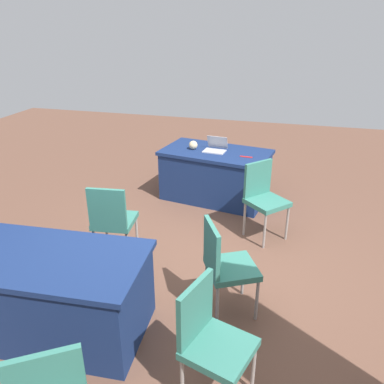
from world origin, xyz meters
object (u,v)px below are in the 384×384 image
yarn_ball (193,145)px  table_foreground (215,175)px  laptop_silver (215,148)px  chair_back_row (211,337)px  chair_aisle (112,218)px  scissors_red (246,157)px  table_mid_left (43,292)px  chair_tucked_right (225,263)px  chair_tucked_left (264,195)px

yarn_ball → table_foreground: bearing=-179.4°
laptop_silver → yarn_ball: bearing=7.2°
chair_back_row → laptop_silver: size_ratio=2.77×
chair_aisle → laptop_silver: size_ratio=2.80×
yarn_ball → scissors_red: (-0.83, 0.16, -0.06)m
table_foreground → yarn_ball: bearing=0.6°
table_foreground → table_mid_left: size_ratio=0.91×
chair_back_row → yarn_ball: bearing=-145.7°
chair_tucked_right → laptop_silver: 2.62m
chair_tucked_right → chair_aisle: size_ratio=0.98×
chair_back_row → scissors_red: chair_back_row is taller
yarn_ball → chair_back_row: bearing=106.8°
chair_tucked_left → scissors_red: bearing=-114.8°
chair_tucked_right → chair_back_row: bearing=-23.3°
chair_aisle → yarn_ball: bearing=72.0°
chair_tucked_left → yarn_ball: size_ratio=7.46×
table_mid_left → chair_tucked_left: chair_tucked_left is taller
table_mid_left → laptop_silver: (-0.87, -3.16, 0.42)m
table_foreground → chair_back_row: chair_back_row is taller
table_mid_left → scissors_red: size_ratio=10.58×
yarn_ball → laptop_silver: bearing=-179.1°
table_mid_left → yarn_ball: (-0.53, -3.16, 0.45)m
table_foreground → table_mid_left: bearing=74.4°
table_mid_left → yarn_ball: yarn_ball is taller
chair_tucked_left → chair_back_row: 2.49m
chair_tucked_right → yarn_ball: size_ratio=7.27×
laptop_silver → scissors_red: size_ratio=1.93×
table_foreground → chair_aisle: bearing=69.6°
table_mid_left → chair_tucked_left: 2.78m
yarn_ball → scissors_red: yarn_ball is taller
laptop_silver → chair_tucked_left: bearing=136.8°
table_foreground → table_mid_left: (0.88, 3.16, 0.00)m
table_mid_left → laptop_silver: 3.31m
chair_tucked_right → table_foreground: bearing=165.8°
chair_tucked_left → chair_back_row: chair_tucked_left is taller
table_foreground → yarn_ball: 0.57m
table_mid_left → chair_aisle: bearing=-96.7°
table_foreground → chair_aisle: 2.16m
chair_tucked_left → chair_tucked_right: 1.57m
chair_tucked_left → yarn_ball: chair_tucked_left is taller
table_foreground → chair_tucked_right: size_ratio=1.81×
chair_aisle → scissors_red: (-1.23, -1.86, 0.21)m
chair_tucked_right → chair_aisle: 1.46m
laptop_silver → table_mid_left: bearing=80.8°
yarn_ball → chair_tucked_left: bearing=140.5°
chair_tucked_right → yarn_ball: (0.97, -2.52, 0.29)m
yarn_ball → scissors_red: bearing=169.0°
chair_aisle → chair_back_row: 2.03m
chair_back_row → scissors_red: (0.21, -3.29, 0.22)m
chair_tucked_right → laptop_silver: (0.63, -2.53, 0.27)m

